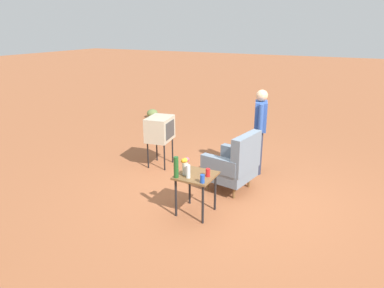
% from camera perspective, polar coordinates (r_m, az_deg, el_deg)
% --- Properties ---
extents(ground_plane, '(60.00, 60.00, 0.00)m').
position_cam_1_polar(ground_plane, '(6.22, 6.71, -7.74)').
color(ground_plane, '#A05B38').
extents(armchair, '(0.88, 0.90, 1.06)m').
position_cam_1_polar(armchair, '(6.09, 6.91, -3.20)').
color(armchair, brown).
rests_on(armchair, ground).
extents(side_table, '(0.56, 0.56, 0.64)m').
position_cam_1_polar(side_table, '(5.29, 0.65, -5.97)').
color(side_table, black).
rests_on(side_table, ground).
extents(tv_on_stand, '(0.66, 0.53, 1.03)m').
position_cam_1_polar(tv_on_stand, '(7.07, -5.26, 2.44)').
color(tv_on_stand, black).
rests_on(tv_on_stand, ground).
extents(person_standing, '(0.55, 0.32, 1.64)m').
position_cam_1_polar(person_standing, '(6.78, 11.03, 2.84)').
color(person_standing, '#2D3347').
rests_on(person_standing, ground).
extents(soda_can_red, '(0.07, 0.07, 0.12)m').
position_cam_1_polar(soda_can_red, '(5.17, 2.60, -4.67)').
color(soda_can_red, red).
rests_on(soda_can_red, side_table).
extents(bottle_short_clear, '(0.06, 0.06, 0.20)m').
position_cam_1_polar(bottle_short_clear, '(5.11, -0.63, -4.51)').
color(bottle_short_clear, silver).
rests_on(bottle_short_clear, side_table).
extents(soda_can_blue, '(0.07, 0.07, 0.12)m').
position_cam_1_polar(soda_can_blue, '(4.97, 1.70, -5.68)').
color(soda_can_blue, blue).
rests_on(soda_can_blue, side_table).
extents(bottle_wine_green, '(0.07, 0.07, 0.32)m').
position_cam_1_polar(bottle_wine_green, '(5.10, -2.61, -3.81)').
color(bottle_wine_green, '#1E5623').
rests_on(bottle_wine_green, side_table).
extents(flower_vase, '(0.14, 0.10, 0.27)m').
position_cam_1_polar(flower_vase, '(5.20, -1.11, -3.49)').
color(flower_vase, silver).
rests_on(flower_vase, side_table).
extents(shrub_mid, '(0.35, 0.35, 0.27)m').
position_cam_1_polar(shrub_mid, '(11.10, -6.47, 4.98)').
color(shrub_mid, olive).
rests_on(shrub_mid, ground).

